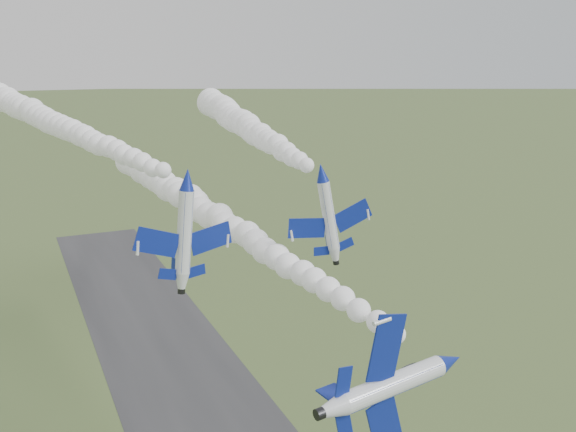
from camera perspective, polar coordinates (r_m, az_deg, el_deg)
name	(u,v)px	position (r m, az deg, el deg)	size (l,w,h in m)	color
jet_lead	(451,362)	(52.66, 14.26, -12.45)	(3.87, 13.92, 11.50)	silver
smoke_trail_jet_lead	(214,216)	(85.70, -6.55, -0.01)	(4.73, 78.89, 4.73)	white
jet_pair_left	(188,179)	(66.12, -8.90, 3.24)	(11.23, 13.25, 3.33)	silver
smoke_trail_jet_pair_left	(59,124)	(101.80, -19.71, 7.69)	(4.66, 71.44, 4.66)	white
jet_pair_right	(322,173)	(70.16, 3.04, 3.88)	(9.92, 11.99, 3.29)	silver
smoke_trail_jet_pair_right	(244,124)	(107.28, -3.96, 8.18)	(5.68, 73.20, 5.68)	white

